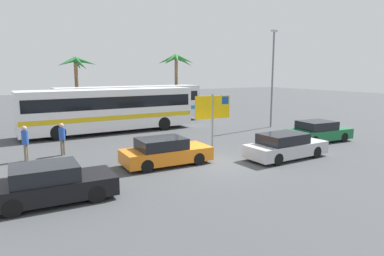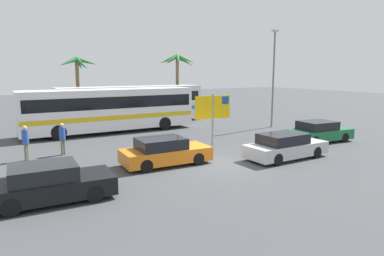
% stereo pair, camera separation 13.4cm
% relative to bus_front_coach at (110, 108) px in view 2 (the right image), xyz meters
% --- Properties ---
extents(ground, '(120.00, 120.00, 0.00)m').
position_rel_bus_front_coach_xyz_m(ground, '(1.70, -11.22, -1.78)').
color(ground, '#424447').
extents(bus_front_coach, '(12.39, 2.62, 3.17)m').
position_rel_bus_front_coach_xyz_m(bus_front_coach, '(0.00, 0.00, 0.00)').
color(bus_front_coach, white).
rests_on(bus_front_coach, ground).
extents(bus_rear_coach, '(12.39, 2.62, 3.17)m').
position_rel_bus_front_coach_xyz_m(bus_rear_coach, '(2.92, 3.38, 0.00)').
color(bus_rear_coach, silver).
rests_on(bus_rear_coach, ground).
extents(ferry_sign, '(2.20, 0.26, 3.20)m').
position_rel_bus_front_coach_xyz_m(ferry_sign, '(3.35, -8.59, 0.54)').
color(ferry_sign, gray).
rests_on(ferry_sign, ground).
extents(car_orange, '(4.32, 1.97, 1.32)m').
position_rel_bus_front_coach_xyz_m(car_orange, '(-0.45, -10.06, -1.15)').
color(car_orange, orange).
rests_on(car_orange, ground).
extents(car_green, '(4.24, 2.22, 1.32)m').
position_rel_bus_front_coach_xyz_m(car_green, '(10.48, -10.13, -1.15)').
color(car_green, '#196638').
rests_on(car_green, ground).
extents(car_black, '(4.22, 2.03, 1.32)m').
position_rel_bus_front_coach_xyz_m(car_black, '(-5.91, -12.26, -1.15)').
color(car_black, black).
rests_on(car_black, ground).
extents(car_silver, '(4.53, 1.79, 1.32)m').
position_rel_bus_front_coach_xyz_m(car_silver, '(5.43, -12.15, -1.15)').
color(car_silver, '#B7BABF').
rests_on(car_silver, ground).
extents(pedestrian_crossing_lot, '(0.32, 0.32, 1.73)m').
position_rel_bus_front_coach_xyz_m(pedestrian_crossing_lot, '(-4.33, -5.56, -0.76)').
color(pedestrian_crossing_lot, '#706656').
rests_on(pedestrian_crossing_lot, ground).
extents(pedestrian_by_bus, '(0.32, 0.32, 1.79)m').
position_rel_bus_front_coach_xyz_m(pedestrian_by_bus, '(-6.13, -5.86, -0.72)').
color(pedestrian_by_bus, '#706656').
rests_on(pedestrian_by_bus, ground).
extents(lamp_post_left_side, '(0.56, 0.20, 7.62)m').
position_rel_bus_front_coach_xyz_m(lamp_post_left_side, '(11.89, -4.35, 2.35)').
color(lamp_post_left_side, slate).
rests_on(lamp_post_left_side, ground).
extents(palm_tree_seaside, '(3.41, 3.25, 5.72)m').
position_rel_bus_front_coach_xyz_m(palm_tree_seaside, '(-0.72, 6.87, 2.80)').
color(palm_tree_seaside, brown).
rests_on(palm_tree_seaside, ground).
extents(palm_tree_inland, '(3.63, 3.73, 6.16)m').
position_rel_bus_front_coach_xyz_m(palm_tree_inland, '(8.70, 5.82, 3.31)').
color(palm_tree_inland, brown).
rests_on(palm_tree_inland, ground).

